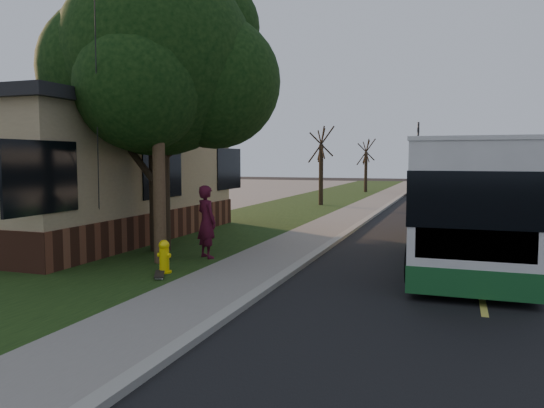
{
  "coord_description": "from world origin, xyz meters",
  "views": [
    {
      "loc": [
        3.49,
        -10.18,
        2.61
      ],
      "look_at": [
        -0.75,
        1.98,
        1.5
      ],
      "focal_mm": 35.0,
      "sensor_mm": 36.0,
      "label": 1
    }
  ],
  "objects": [
    {
      "name": "building_lot",
      "position": [
        -14.5,
        10.0,
        0.02
      ],
      "size": [
        15.0,
        80.0,
        0.04
      ],
      "primitive_type": "cube",
      "color": "slate",
      "rests_on": "ground"
    },
    {
      "name": "sidewalk",
      "position": [
        -1.0,
        10.0,
        0.04
      ],
      "size": [
        2.0,
        80.0,
        0.08
      ],
      "primitive_type": "cube",
      "color": "slate",
      "rests_on": "ground"
    },
    {
      "name": "ground",
      "position": [
        0.0,
        0.0,
        0.0
      ],
      "size": [
        120.0,
        120.0,
        0.0
      ],
      "primitive_type": "plane",
      "color": "black",
      "rests_on": "ground"
    },
    {
      "name": "leafy_tree",
      "position": [
        -4.17,
        2.65,
        5.17
      ],
      "size": [
        6.3,
        6.0,
        7.8
      ],
      "color": "black",
      "rests_on": "grass_verge"
    },
    {
      "name": "transit_bus",
      "position": [
        3.82,
        5.09,
        1.6
      ],
      "size": [
        2.56,
        11.1,
        3.01
      ],
      "color": "beige",
      "rests_on": "ground"
    },
    {
      "name": "grass_verge",
      "position": [
        -4.5,
        10.0,
        0.04
      ],
      "size": [
        5.0,
        80.0,
        0.07
      ],
      "primitive_type": "cube",
      "color": "black",
      "rests_on": "ground"
    },
    {
      "name": "dumpster",
      "position": [
        -7.14,
        4.93,
        0.68
      ],
      "size": [
        1.71,
        1.51,
        1.27
      ],
      "color": "#133217",
      "rests_on": "building_lot"
    },
    {
      "name": "traffic_signal",
      "position": [
        0.5,
        34.0,
        3.16
      ],
      "size": [
        0.18,
        0.22,
        5.5
      ],
      "color": "#2D2D30",
      "rests_on": "ground"
    },
    {
      "name": "curb",
      "position": [
        0.0,
        10.0,
        0.06
      ],
      "size": [
        0.25,
        80.0,
        0.12
      ],
      "primitive_type": "cube",
      "color": "gray",
      "rests_on": "ground"
    },
    {
      "name": "road",
      "position": [
        4.0,
        10.0,
        0.01
      ],
      "size": [
        8.0,
        80.0,
        0.01
      ],
      "primitive_type": "cube",
      "color": "black",
      "rests_on": "ground"
    },
    {
      "name": "utility_pole",
      "position": [
        -3.31,
        0.99,
        4.63
      ],
      "size": [
        2.86,
        3.21,
        9.07
      ],
      "color": "#473321",
      "rests_on": "ground"
    },
    {
      "name": "bare_tree_near",
      "position": [
        -3.5,
        18.0,
        2.15
      ],
      "size": [
        1.38,
        1.21,
        4.31
      ],
      "color": "black",
      "rests_on": "grass_verge"
    },
    {
      "name": "skateboarder",
      "position": [
        -2.5,
        1.93,
        1.0
      ],
      "size": [
        0.81,
        0.74,
        1.86
      ],
      "primitive_type": "imported",
      "rotation": [
        0.0,
        0.0,
        2.56
      ],
      "color": "#430D1F",
      "rests_on": "grass_verge"
    },
    {
      "name": "distant_car",
      "position": [
        1.5,
        28.49,
        0.73
      ],
      "size": [
        1.92,
        4.37,
        1.47
      ],
      "primitive_type": "imported",
      "rotation": [
        0.0,
        0.0,
        0.04
      ],
      "color": "black",
      "rests_on": "ground"
    },
    {
      "name": "skateboard_main",
      "position": [
        -2.5,
        -0.37,
        0.12
      ],
      "size": [
        0.54,
        0.78,
        0.07
      ],
      "color": "black",
      "rests_on": "grass_verge"
    },
    {
      "name": "fire_hydrant",
      "position": [
        -2.6,
        0.0,
        0.43
      ],
      "size": [
        0.32,
        0.32,
        0.74
      ],
      "color": "yellow",
      "rests_on": "grass_verge"
    },
    {
      "name": "bare_tree_far",
      "position": [
        -3.0,
        30.0,
        2.0
      ],
      "size": [
        1.38,
        1.21,
        4.03
      ],
      "color": "black",
      "rests_on": "grass_verge"
    }
  ]
}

